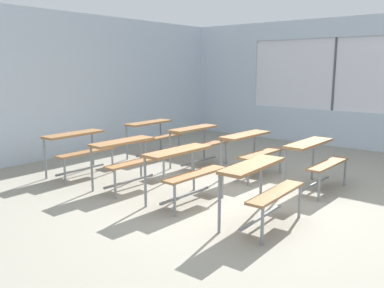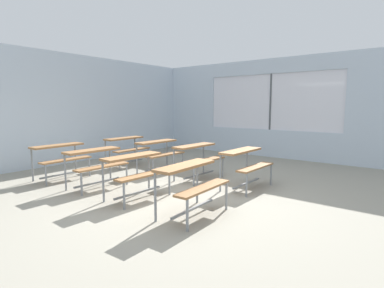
{
  "view_description": "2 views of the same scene",
  "coord_description": "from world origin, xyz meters",
  "px_view_note": "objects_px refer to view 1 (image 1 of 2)",
  "views": [
    {
      "loc": [
        -4.55,
        -2.98,
        1.89
      ],
      "look_at": [
        0.43,
        1.1,
        0.64
      ],
      "focal_mm": 37.56,
      "sensor_mm": 36.0,
      "label": 1
    },
    {
      "loc": [
        -3.8,
        -3.3,
        1.6
      ],
      "look_at": [
        0.82,
        0.3,
        0.84
      ],
      "focal_mm": 28.0,
      "sensor_mm": 36.0,
      "label": 2
    }
  ],
  "objects_px": {
    "desk_bench_r0c1": "(315,154)",
    "desk_bench_r1c1": "(251,145)",
    "desk_bench_r0c0": "(260,180)",
    "desk_bench_r3c1": "(153,131)",
    "desk_bench_r2c1": "(198,137)",
    "desk_bench_r1c0": "(184,163)",
    "desk_bench_r2c0": "(127,152)",
    "desk_bench_r3c0": "(78,144)"
  },
  "relations": [
    {
      "from": "desk_bench_r0c0",
      "to": "desk_bench_r1c0",
      "type": "relative_size",
      "value": 1.0
    },
    {
      "from": "desk_bench_r0c0",
      "to": "desk_bench_r3c0",
      "type": "distance_m",
      "value": 3.6
    },
    {
      "from": "desk_bench_r2c1",
      "to": "desk_bench_r3c1",
      "type": "bearing_deg",
      "value": 91.33
    },
    {
      "from": "desk_bench_r1c1",
      "to": "desk_bench_r2c1",
      "type": "height_order",
      "value": "same"
    },
    {
      "from": "desk_bench_r1c0",
      "to": "desk_bench_r3c1",
      "type": "height_order",
      "value": "same"
    },
    {
      "from": "desk_bench_r3c0",
      "to": "desk_bench_r1c0",
      "type": "bearing_deg",
      "value": -89.18
    },
    {
      "from": "desk_bench_r0c1",
      "to": "desk_bench_r3c1",
      "type": "xyz_separation_m",
      "value": [
        0.05,
        3.56,
        0.0
      ]
    },
    {
      "from": "desk_bench_r2c0",
      "to": "desk_bench_r3c1",
      "type": "distance_m",
      "value": 2.17
    },
    {
      "from": "desk_bench_r1c0",
      "to": "desk_bench_r2c0",
      "type": "bearing_deg",
      "value": 93.2
    },
    {
      "from": "desk_bench_r3c1",
      "to": "desk_bench_r0c1",
      "type": "bearing_deg",
      "value": -90.72
    },
    {
      "from": "desk_bench_r1c1",
      "to": "desk_bench_r3c0",
      "type": "xyz_separation_m",
      "value": [
        -1.83,
        2.38,
        0.0
      ]
    },
    {
      "from": "desk_bench_r0c0",
      "to": "desk_bench_r3c1",
      "type": "bearing_deg",
      "value": 61.36
    },
    {
      "from": "desk_bench_r0c0",
      "to": "desk_bench_r2c1",
      "type": "bearing_deg",
      "value": 51.03
    },
    {
      "from": "desk_bench_r1c0",
      "to": "desk_bench_r3c0",
      "type": "relative_size",
      "value": 1.01
    },
    {
      "from": "desk_bench_r3c1",
      "to": "desk_bench_r0c0",
      "type": "bearing_deg",
      "value": -116.72
    },
    {
      "from": "desk_bench_r0c0",
      "to": "desk_bench_r1c1",
      "type": "distance_m",
      "value": 2.17
    },
    {
      "from": "desk_bench_r3c0",
      "to": "desk_bench_r3c1",
      "type": "xyz_separation_m",
      "value": [
        1.85,
        0.02,
        0.0
      ]
    },
    {
      "from": "desk_bench_r2c0",
      "to": "desk_bench_r2c1",
      "type": "distance_m",
      "value": 1.78
    },
    {
      "from": "desk_bench_r3c0",
      "to": "desk_bench_r2c1",
      "type": "bearing_deg",
      "value": -34.45
    },
    {
      "from": "desk_bench_r0c1",
      "to": "desk_bench_r1c0",
      "type": "distance_m",
      "value": 2.09
    },
    {
      "from": "desk_bench_r0c0",
      "to": "desk_bench_r1c1",
      "type": "relative_size",
      "value": 0.99
    },
    {
      "from": "desk_bench_r0c0",
      "to": "desk_bench_r0c1",
      "type": "xyz_separation_m",
      "value": [
        1.78,
        0.06,
        0.0
      ]
    },
    {
      "from": "desk_bench_r0c1",
      "to": "desk_bench_r3c1",
      "type": "bearing_deg",
      "value": 90.49
    },
    {
      "from": "desk_bench_r1c1",
      "to": "desk_bench_r3c1",
      "type": "height_order",
      "value": "same"
    },
    {
      "from": "desk_bench_r2c0",
      "to": "desk_bench_r3c1",
      "type": "bearing_deg",
      "value": 35.69
    },
    {
      "from": "desk_bench_r1c1",
      "to": "desk_bench_r2c0",
      "type": "relative_size",
      "value": 1.01
    },
    {
      "from": "desk_bench_r0c0",
      "to": "desk_bench_r0c1",
      "type": "height_order",
      "value": "same"
    },
    {
      "from": "desk_bench_r0c0",
      "to": "desk_bench_r1c0",
      "type": "height_order",
      "value": "same"
    },
    {
      "from": "desk_bench_r0c0",
      "to": "desk_bench_r1c0",
      "type": "distance_m",
      "value": 1.25
    },
    {
      "from": "desk_bench_r0c0",
      "to": "desk_bench_r3c1",
      "type": "distance_m",
      "value": 4.05
    },
    {
      "from": "desk_bench_r0c0",
      "to": "desk_bench_r1c1",
      "type": "bearing_deg",
      "value": 32.3
    },
    {
      "from": "desk_bench_r0c1",
      "to": "desk_bench_r1c0",
      "type": "relative_size",
      "value": 0.99
    },
    {
      "from": "desk_bench_r1c1",
      "to": "desk_bench_r2c0",
      "type": "distance_m",
      "value": 2.12
    },
    {
      "from": "desk_bench_r0c0",
      "to": "desk_bench_r3c1",
      "type": "xyz_separation_m",
      "value": [
        1.82,
        3.62,
        0.0
      ]
    },
    {
      "from": "desk_bench_r0c0",
      "to": "desk_bench_r0c1",
      "type": "bearing_deg",
      "value": 0.06
    },
    {
      "from": "desk_bench_r0c1",
      "to": "desk_bench_r1c1",
      "type": "xyz_separation_m",
      "value": [
        0.02,
        1.16,
        0.0
      ]
    },
    {
      "from": "desk_bench_r1c0",
      "to": "desk_bench_r1c1",
      "type": "height_order",
      "value": "same"
    },
    {
      "from": "desk_bench_r1c1",
      "to": "desk_bench_r3c1",
      "type": "distance_m",
      "value": 2.4
    },
    {
      "from": "desk_bench_r0c0",
      "to": "desk_bench_r2c1",
      "type": "relative_size",
      "value": 1.0
    },
    {
      "from": "desk_bench_r3c0",
      "to": "desk_bench_r1c1",
      "type": "bearing_deg",
      "value": -53.69
    },
    {
      "from": "desk_bench_r0c1",
      "to": "desk_bench_r1c0",
      "type": "bearing_deg",
      "value": 146.71
    },
    {
      "from": "desk_bench_r0c1",
      "to": "desk_bench_r2c1",
      "type": "height_order",
      "value": "same"
    }
  ]
}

